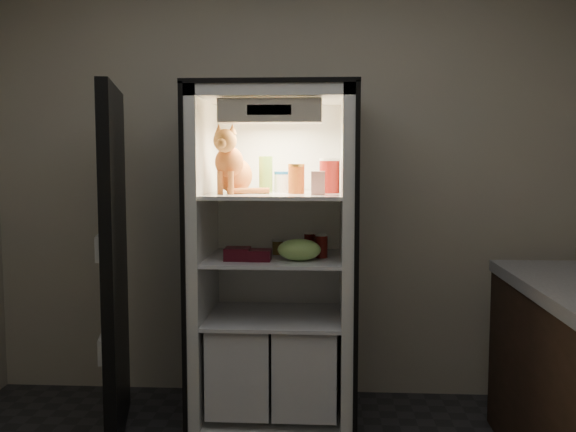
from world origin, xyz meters
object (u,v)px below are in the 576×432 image
cream_carton (318,183)px  soda_can_b (320,245)px  grape_bag (299,250)px  berry_box_right (260,255)px  soda_can_c (322,246)px  tabby_cat (232,168)px  soda_can_a (309,243)px  pepper_jar (329,176)px  parmesan_shaker (266,174)px  mayo_tub (282,182)px  refrigerator (275,281)px  salsa_jar (296,179)px  berry_box_left (238,254)px  condiment_jar (278,247)px

cream_carton → soda_can_b: (0.01, 0.18, -0.35)m
cream_carton → grape_bag: (-0.10, 0.00, -0.35)m
soda_can_b → berry_box_right: size_ratio=1.05×
soda_can_c → soda_can_b: bearing=97.1°
soda_can_c → berry_box_right: size_ratio=1.06×
tabby_cat → soda_can_a: tabby_cat is taller
tabby_cat → grape_bag: (0.37, -0.10, -0.43)m
cream_carton → berry_box_right: size_ratio=1.05×
soda_can_a → soda_can_c: size_ratio=0.92×
pepper_jar → soda_can_c: (-0.04, -0.07, -0.38)m
parmesan_shaker → mayo_tub: (0.09, 0.03, -0.04)m
pepper_jar → berry_box_right: (-0.37, -0.18, -0.42)m
refrigerator → tabby_cat: refrigerator is taller
mayo_tub → soda_can_a: 0.39m
mayo_tub → salsa_jar: size_ratio=0.73×
parmesan_shaker → berry_box_left: bearing=-122.4°
refrigerator → pepper_jar: 0.67m
soda_can_a → condiment_jar: bearing=-161.4°
tabby_cat → cream_carton: tabby_cat is taller
refrigerator → berry_box_left: bearing=-134.3°
salsa_jar → soda_can_c: bearing=-1.1°
refrigerator → condiment_jar: (0.01, 0.02, 0.19)m
mayo_tub → salsa_jar: 0.16m
mayo_tub → cream_carton: cream_carton is taller
soda_can_a → soda_can_b: (0.06, -0.09, 0.00)m
salsa_jar → cream_carton: salsa_jar is taller
refrigerator → condiment_jar: refrigerator is taller
parmesan_shaker → berry_box_right: parmesan_shaker is taller
cream_carton → salsa_jar: bearing=137.8°
refrigerator → berry_box_right: (-0.07, -0.20, 0.18)m
tabby_cat → soda_can_c: (0.49, 0.00, -0.43)m
condiment_jar → parmesan_shaker: bearing=-179.7°
salsa_jar → berry_box_right: (-0.19, -0.12, -0.40)m
grape_bag → berry_box_right: grape_bag is taller
mayo_tub → berry_box_right: bearing=-111.6°
soda_can_a → berry_box_right: bearing=-132.1°
mayo_tub → soda_can_c: mayo_tub is taller
refrigerator → mayo_tub: bearing=53.2°
tabby_cat → salsa_jar: bearing=12.3°
soda_can_c → grape_bag: soda_can_c is taller
grape_bag → berry_box_right: bearing=-176.3°
tabby_cat → berry_box_right: size_ratio=3.22×
parmesan_shaker → pepper_jar: parmesan_shaker is taller
pepper_jar → soda_can_b: (-0.05, 0.01, -0.38)m
soda_can_b → soda_can_c: 0.08m
grape_bag → berry_box_left: (-0.33, -0.00, -0.02)m
parmesan_shaker → soda_can_b: size_ratio=1.64×
soda_can_b → berry_box_left: (-0.44, -0.18, -0.03)m
refrigerator → berry_box_left: (-0.19, -0.19, 0.18)m
grape_bag → pepper_jar: bearing=47.2°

